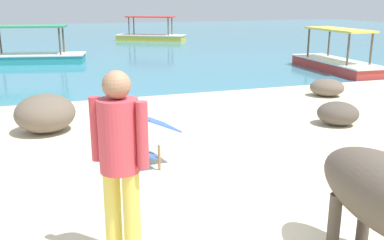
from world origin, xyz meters
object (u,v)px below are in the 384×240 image
at_px(person_standing, 120,155).
at_px(boat_yellow, 151,36).
at_px(boat_teal, 31,55).
at_px(boat_red, 336,62).
at_px(deck_chair_far, 147,137).

height_order(person_standing, boat_yellow, person_standing).
distance_m(person_standing, boat_teal, 13.09).
bearing_deg(boat_red, deck_chair_far, -47.98).
height_order(person_standing, boat_teal, person_standing).
bearing_deg(boat_teal, boat_yellow, 61.55).
xyz_separation_m(boat_yellow, boat_teal, (-5.99, -7.06, 0.00)).
height_order(person_standing, boat_red, person_standing).
xyz_separation_m(person_standing, boat_teal, (-0.91, 13.04, -0.70)).
relative_size(person_standing, boat_red, 0.44).
distance_m(person_standing, boat_yellow, 20.74).
relative_size(boat_yellow, boat_teal, 0.98).
bearing_deg(boat_red, boat_yellow, -162.67).
bearing_deg(boat_yellow, deck_chair_far, 107.16).
distance_m(deck_chair_far, boat_teal, 11.03).
bearing_deg(person_standing, boat_yellow, 27.58).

